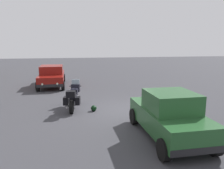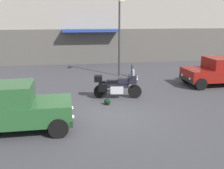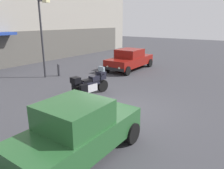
% 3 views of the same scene
% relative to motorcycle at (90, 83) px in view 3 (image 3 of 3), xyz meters
% --- Properties ---
extents(ground_plane, '(80.00, 80.00, 0.00)m').
position_rel_motorcycle_xyz_m(ground_plane, '(-0.68, -2.23, -0.62)').
color(ground_plane, '#38383D').
extents(motorcycle, '(2.25, 0.92, 1.36)m').
position_rel_motorcycle_xyz_m(motorcycle, '(0.00, 0.00, 0.00)').
color(motorcycle, black).
rests_on(motorcycle, ground).
extents(helmet, '(0.28, 0.28, 0.28)m').
position_rel_motorcycle_xyz_m(helmet, '(-0.59, -0.93, -0.48)').
color(helmet, black).
rests_on(helmet, ground).
extents(car_hatchback_near, '(3.89, 1.81, 1.64)m').
position_rel_motorcycle_xyz_m(car_hatchback_near, '(-4.09, -3.14, 0.19)').
color(car_hatchback_near, '#235128').
rests_on(car_hatchback_near, ground).
extents(car_sedan_far, '(4.60, 1.96, 1.56)m').
position_rel_motorcycle_xyz_m(car_sedan_far, '(6.40, 1.55, 0.16)').
color(car_sedan_far, maroon).
rests_on(car_sedan_far, ground).
extents(streetlamp_curbside, '(0.28, 0.94, 4.86)m').
position_rel_motorcycle_xyz_m(streetlamp_curbside, '(1.05, 4.72, 2.33)').
color(streetlamp_curbside, '#2D2D33').
rests_on(streetlamp_curbside, ground).
extents(bollard_curbside, '(0.16, 0.16, 0.84)m').
position_rel_motorcycle_xyz_m(bollard_curbside, '(1.81, 4.39, -0.17)').
color(bollard_curbside, '#333338').
rests_on(bollard_curbside, ground).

